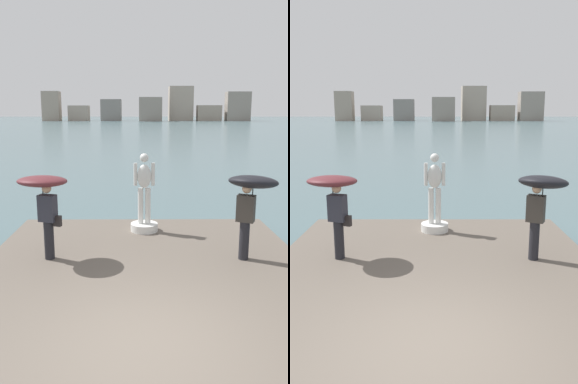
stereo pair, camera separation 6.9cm
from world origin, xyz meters
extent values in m
plane|color=#4C666B|center=(0.00, 40.00, 0.00)|extent=(400.00, 400.00, 0.00)
cube|color=#60564C|center=(0.00, 1.79, 0.20)|extent=(7.17, 9.58, 0.40)
cylinder|color=silver|center=(0.01, 5.40, 0.51)|extent=(0.76, 0.76, 0.21)
cylinder|color=silver|center=(-0.09, 5.40, 1.12)|extent=(0.15, 0.15, 1.00)
cylinder|color=silver|center=(0.11, 5.40, 1.12)|extent=(0.15, 0.15, 1.00)
ellipsoid|color=silver|center=(0.01, 5.40, 1.94)|extent=(0.38, 0.26, 0.65)
sphere|color=silver|center=(0.01, 5.40, 2.45)|extent=(0.24, 0.24, 0.24)
cylinder|color=silver|center=(-0.23, 5.40, 2.00)|extent=(0.10, 0.10, 0.62)
cylinder|color=silver|center=(0.25, 5.40, 2.00)|extent=(0.10, 0.10, 0.62)
cylinder|color=black|center=(-2.15, 3.32, 0.84)|extent=(0.22, 0.22, 0.88)
cube|color=#2D2D38|center=(-2.15, 3.32, 1.58)|extent=(0.44, 0.34, 0.60)
sphere|color=tan|center=(-2.15, 3.32, 2.02)|extent=(0.21, 0.21, 0.21)
cylinder|color=#262626|center=(-2.26, 3.40, 1.87)|extent=(0.02, 0.02, 0.48)
ellipsoid|color=#5B2328|center=(-2.26, 3.40, 2.17)|extent=(1.38, 1.39, 0.31)
cube|color=black|center=(-1.94, 3.28, 1.30)|extent=(0.20, 0.15, 0.24)
cylinder|color=black|center=(2.24, 3.27, 0.84)|extent=(0.22, 0.22, 0.88)
cube|color=#38332D|center=(2.24, 3.27, 1.58)|extent=(0.45, 0.39, 0.60)
sphere|color=tan|center=(2.24, 3.27, 2.02)|extent=(0.21, 0.21, 0.21)
cylinder|color=#262626|center=(2.36, 3.25, 1.87)|extent=(0.02, 0.02, 0.48)
ellipsoid|color=black|center=(2.36, 3.25, 2.18)|extent=(1.45, 1.46, 0.43)
cube|color=gray|center=(-32.08, 138.54, 5.19)|extent=(6.04, 5.40, 10.37)
cube|color=#A89989|center=(-22.54, 140.00, 2.72)|extent=(7.20, 5.96, 5.44)
cube|color=gray|center=(-10.85, 139.87, 3.81)|extent=(7.28, 5.92, 7.62)
cube|color=gray|center=(3.24, 135.76, 4.11)|extent=(7.96, 7.29, 8.21)
cube|color=#A89989|center=(14.46, 141.97, 6.13)|extent=(8.62, 7.85, 12.26)
cube|color=gray|center=(24.49, 138.81, 2.76)|extent=(8.59, 4.67, 5.51)
cube|color=gray|center=(34.66, 138.51, 5.11)|extent=(8.35, 5.62, 10.22)
camera|label=1|loc=(-0.08, -5.10, 3.70)|focal=36.66mm
camera|label=2|loc=(-0.01, -5.10, 3.70)|focal=36.66mm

